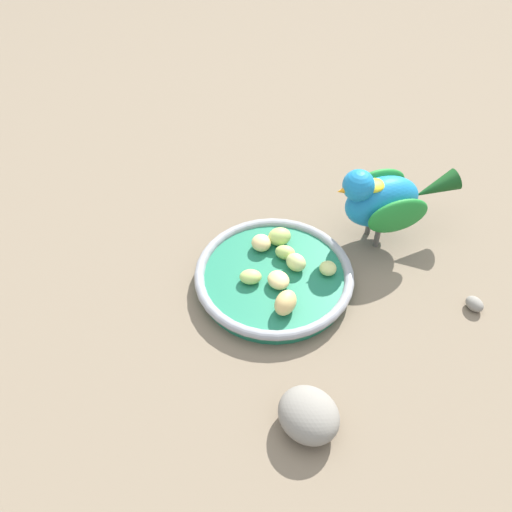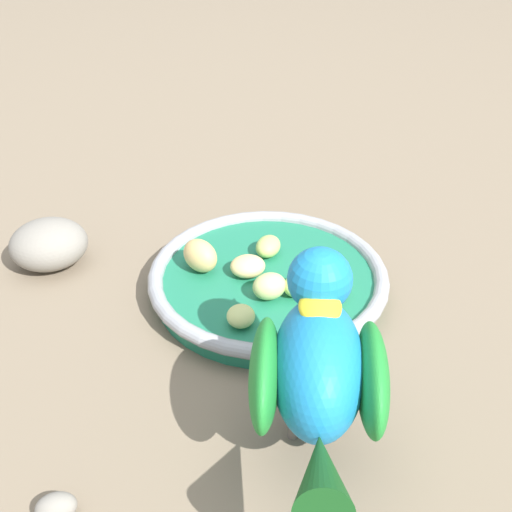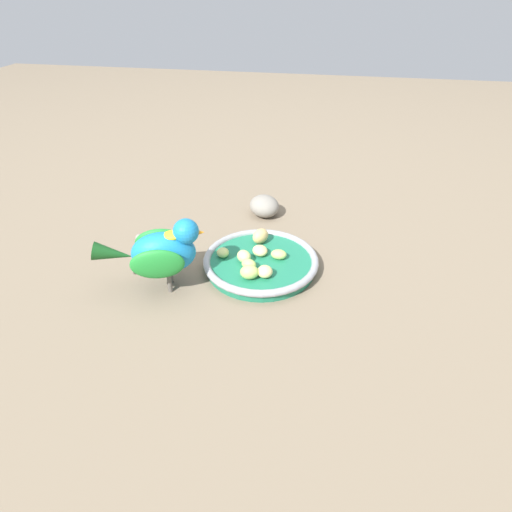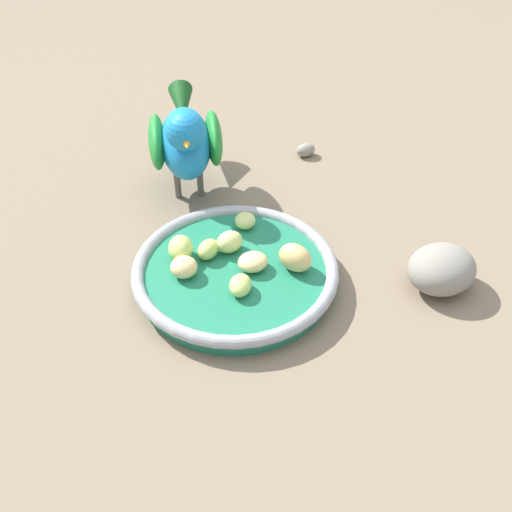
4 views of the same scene
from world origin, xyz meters
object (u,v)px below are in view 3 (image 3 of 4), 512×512
apple_piece_7 (249,264)px  rock_large (264,206)px  parrot (161,251)px  apple_piece_1 (279,255)px  pebble_0 (140,238)px  apple_piece_2 (260,236)px  feeding_bowl (261,262)px  apple_piece_6 (249,272)px  apple_piece_3 (265,272)px  apple_piece_0 (244,256)px  apple_piece_5 (223,253)px  apple_piece_4 (261,251)px

apple_piece_7 → rock_large: 0.26m
parrot → rock_large: 0.36m
apple_piece_1 → pebble_0: bearing=172.9°
apple_piece_2 → rock_large: size_ratio=0.50×
apple_piece_1 → parrot: (-0.20, -0.11, 0.05)m
feeding_bowl → apple_piece_6: (-0.01, -0.06, 0.02)m
apple_piece_3 → apple_piece_0: bearing=139.8°
feeding_bowl → apple_piece_6: apple_piece_6 is taller
apple_piece_2 → rock_large: 0.16m
apple_piece_7 → parrot: 0.17m
apple_piece_0 → apple_piece_1: 0.07m
feeding_bowl → pebble_0: bearing=169.8°
apple_piece_1 → apple_piece_2: (-0.05, 0.05, 0.01)m
apple_piece_6 → rock_large: 0.29m
feeding_bowl → pebble_0: (-0.28, 0.05, -0.01)m
feeding_bowl → apple_piece_5: apple_piece_5 is taller
apple_piece_1 → apple_piece_2: size_ratio=0.80×
pebble_0 → apple_piece_4: bearing=-6.5°
apple_piece_2 → apple_piece_7: (-0.01, -0.10, -0.01)m
apple_piece_7 → apple_piece_5: bearing=151.8°
feeding_bowl → apple_piece_3: apple_piece_3 is taller
feeding_bowl → parrot: size_ratio=1.15×
apple_piece_0 → apple_piece_2: size_ratio=0.80×
apple_piece_0 → apple_piece_5: 0.05m
feeding_bowl → apple_piece_2: bearing=100.8°
rock_large → apple_piece_3: bearing=-80.1°
apple_piece_1 → apple_piece_3: apple_piece_3 is taller
feeding_bowl → apple_piece_4: apple_piece_4 is taller
rock_large → apple_piece_2: bearing=-83.2°
apple_piece_0 → feeding_bowl: bearing=20.7°
apple_piece_3 → apple_piece_4: apple_piece_3 is taller
parrot → apple_piece_0: bearing=14.3°
apple_piece_2 → rock_large: (-0.02, 0.16, -0.01)m
apple_piece_1 → pebble_0: 0.32m
apple_piece_4 → parrot: (-0.17, -0.11, 0.05)m
apple_piece_6 → apple_piece_3: bearing=20.6°
apple_piece_0 → apple_piece_4: bearing=47.3°
apple_piece_0 → apple_piece_1: (0.07, 0.02, -0.00)m
apple_piece_6 → parrot: size_ratio=0.17×
apple_piece_0 → parrot: (-0.14, -0.08, 0.05)m
apple_piece_4 → apple_piece_7: (-0.01, -0.05, 0.00)m
apple_piece_0 → pebble_0: apple_piece_0 is taller
rock_large → parrot: bearing=-112.9°
apple_piece_2 → parrot: bearing=-134.2°
parrot → pebble_0: (-0.12, 0.15, -0.07)m
apple_piece_1 → apple_piece_5: (-0.11, -0.01, 0.00)m
apple_piece_3 → rock_large: 0.29m
apple_piece_0 → apple_piece_2: (0.02, 0.08, 0.00)m
apple_piece_2 → parrot: parrot is taller
apple_piece_6 → rock_large: size_ratio=0.45×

